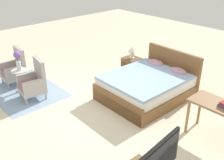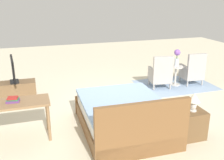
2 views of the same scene
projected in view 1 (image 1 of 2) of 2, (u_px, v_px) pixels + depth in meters
The scene contains 10 objects.
ground_plane at pixel (108, 110), 5.70m from camera, with size 16.00×16.00×0.00m, color beige.
floor_rug at pixel (24, 90), 6.49m from camera, with size 2.10×1.50×0.01m.
bed at pixel (148, 85), 6.08m from camera, with size 1.58×2.00×0.96m.
armchair_by_window_left at pixel (15, 70), 6.69m from camera, with size 0.58×0.58×0.92m.
armchair_by_window_right at pixel (34, 83), 6.02m from camera, with size 0.62×0.62×0.92m.
side_table at pixel (21, 78), 6.33m from camera, with size 0.40×0.40×0.55m.
flower_vase at pixel (18, 59), 6.11m from camera, with size 0.17×0.17×0.48m.
nightstand at pixel (132, 67), 7.15m from camera, with size 0.44×0.41×0.52m.
table_lamp at pixel (132, 50), 6.95m from camera, with size 0.22×0.22×0.33m.
vanity_desk at pixel (220, 110), 4.54m from camera, with size 1.04×0.52×0.72m.
Camera 1 is at (3.62, -3.21, 3.08)m, focal length 42.00 mm.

